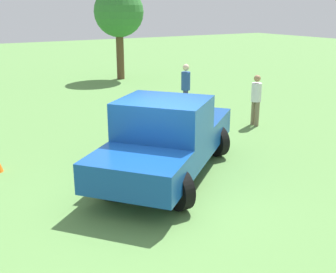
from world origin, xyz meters
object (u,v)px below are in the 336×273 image
at_px(pickup_truck, 166,136).
at_px(person_visitor, 256,97).
at_px(tree_back_right, 119,13).
at_px(person_bystander, 186,86).

xyz_separation_m(pickup_truck, person_visitor, (-2.14, 4.65, -0.02)).
xyz_separation_m(person_visitor, tree_back_right, (-10.58, 0.19, 2.46)).
xyz_separation_m(person_bystander, tree_back_right, (-8.10, 1.25, 2.38)).
distance_m(person_visitor, tree_back_right, 10.86).
relative_size(person_visitor, tree_back_right, 0.35).
bearing_deg(person_bystander, tree_back_right, -76.95).
height_order(pickup_truck, person_bystander, pickup_truck).
relative_size(person_bystander, tree_back_right, 0.38).
bearing_deg(person_bystander, pickup_truck, 73.92).
relative_size(person_bystander, person_visitor, 1.08).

